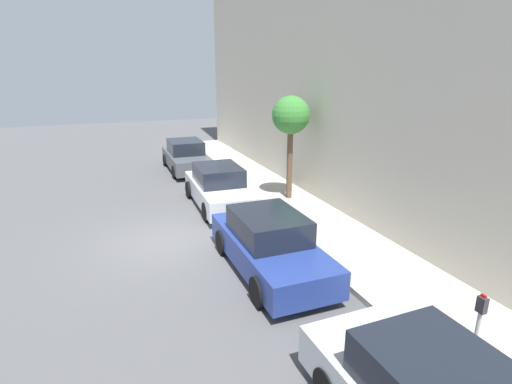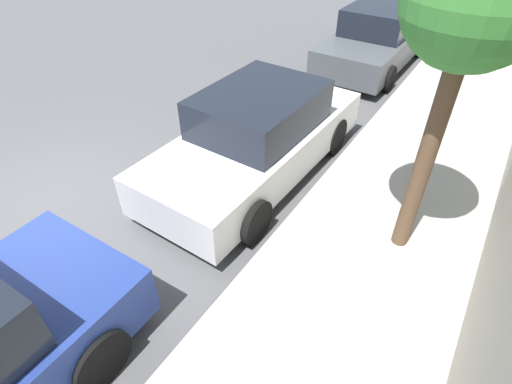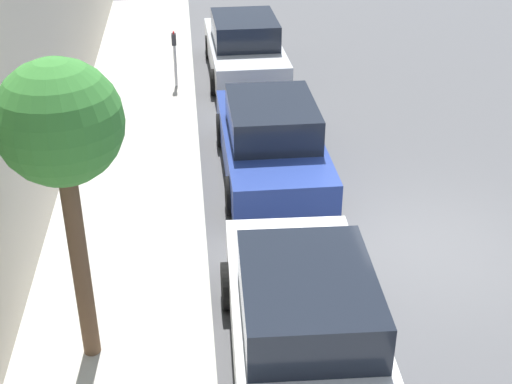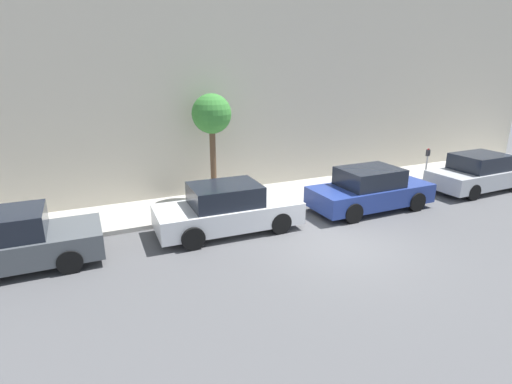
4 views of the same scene
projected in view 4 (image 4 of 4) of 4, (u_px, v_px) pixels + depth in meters
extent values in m
plane|color=#515154|center=(341.00, 246.00, 11.61)|extent=(60.00, 60.00, 0.00)
cube|color=#B2ADA3|center=(269.00, 196.00, 15.76)|extent=(2.61, 32.00, 0.15)
cube|color=#B7BABF|center=(479.00, 177.00, 16.66)|extent=(1.90, 4.54, 0.68)
cube|color=black|center=(480.00, 162.00, 16.42)|extent=(1.63, 2.13, 0.64)
cylinder|color=black|center=(473.00, 192.00, 15.45)|extent=(0.22, 0.64, 0.64)
cylinder|color=black|center=(438.00, 181.00, 16.92)|extent=(0.22, 0.64, 0.64)
cylinder|color=black|center=(483.00, 174.00, 18.02)|extent=(0.22, 0.64, 0.64)
cube|color=navy|center=(370.00, 194.00, 14.41)|extent=(1.82, 4.51, 0.68)
cube|color=black|center=(370.00, 177.00, 14.17)|extent=(1.60, 2.11, 0.64)
cylinder|color=black|center=(353.00, 213.00, 13.19)|extent=(0.22, 0.69, 0.69)
cylinder|color=black|center=(324.00, 198.00, 14.67)|extent=(0.22, 0.69, 0.69)
cylinder|color=black|center=(416.00, 202.00, 14.29)|extent=(0.22, 0.69, 0.69)
cylinder|color=black|center=(384.00, 189.00, 15.76)|extent=(0.22, 0.69, 0.69)
cube|color=silver|center=(228.00, 214.00, 12.49)|extent=(1.93, 4.55, 0.68)
cube|color=black|center=(225.00, 195.00, 12.25)|extent=(1.65, 2.15, 0.64)
cylinder|color=black|center=(193.00, 238.00, 11.27)|extent=(0.22, 0.68, 0.68)
cylinder|color=black|center=(178.00, 218.00, 12.74)|extent=(0.22, 0.68, 0.68)
cylinder|color=black|center=(280.00, 223.00, 12.37)|extent=(0.22, 0.68, 0.68)
cylinder|color=black|center=(258.00, 206.00, 13.84)|extent=(0.22, 0.68, 0.68)
cube|color=#4C5156|center=(8.00, 249.00, 10.12)|extent=(1.85, 4.52, 0.68)
cylinder|color=black|center=(70.00, 261.00, 10.01)|extent=(0.22, 0.63, 0.63)
cylinder|color=black|center=(69.00, 236.00, 11.48)|extent=(0.22, 0.63, 0.63)
cylinder|color=#ADADB2|center=(426.00, 167.00, 17.74)|extent=(0.07, 0.07, 1.05)
cube|color=#2D2D33|center=(428.00, 153.00, 17.54)|extent=(0.11, 0.15, 0.28)
cube|color=red|center=(428.00, 149.00, 17.49)|extent=(0.04, 0.09, 0.05)
cylinder|color=brown|center=(213.00, 163.00, 14.70)|extent=(0.22, 0.22, 2.83)
sphere|color=#387F33|center=(212.00, 114.00, 14.15)|extent=(1.42, 1.42, 1.42)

